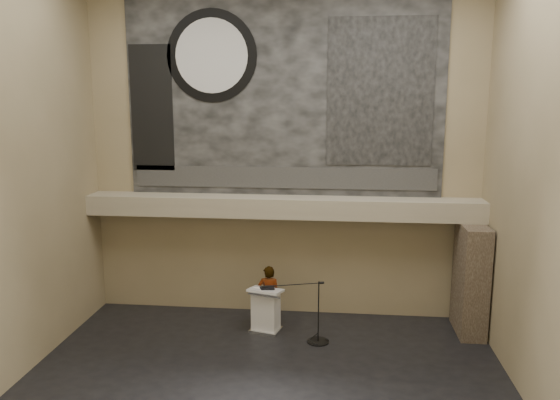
# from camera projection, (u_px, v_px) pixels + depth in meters

# --- Properties ---
(floor) EXTENTS (10.00, 10.00, 0.00)m
(floor) POSITION_uv_depth(u_px,v_px,m) (263.00, 387.00, 10.85)
(floor) COLOR black
(floor) RESTS_ON ground
(wall_back) EXTENTS (10.00, 0.02, 8.50)m
(wall_back) POSITION_uv_depth(u_px,v_px,m) (283.00, 154.00, 13.97)
(wall_back) COLOR #847654
(wall_back) RESTS_ON floor
(wall_front) EXTENTS (10.00, 0.02, 8.50)m
(wall_front) POSITION_uv_depth(u_px,v_px,m) (213.00, 226.00, 6.15)
(wall_front) COLOR #847654
(wall_front) RESTS_ON floor
(wall_left) EXTENTS (0.02, 8.00, 8.50)m
(wall_left) POSITION_uv_depth(u_px,v_px,m) (7.00, 172.00, 10.57)
(wall_left) COLOR #847654
(wall_left) RESTS_ON floor
(wall_right) EXTENTS (0.02, 8.00, 8.50)m
(wall_right) POSITION_uv_depth(u_px,v_px,m) (545.00, 180.00, 9.54)
(wall_right) COLOR #847654
(wall_right) RESTS_ON floor
(soffit) EXTENTS (10.00, 0.80, 0.50)m
(soffit) POSITION_uv_depth(u_px,v_px,m) (282.00, 207.00, 13.82)
(soffit) COLOR gray
(soffit) RESTS_ON wall_back
(sprinkler_left) EXTENTS (0.04, 0.04, 0.06)m
(sprinkler_left) POSITION_uv_depth(u_px,v_px,m) (219.00, 217.00, 13.99)
(sprinkler_left) COLOR #B2893D
(sprinkler_left) RESTS_ON soffit
(sprinkler_right) EXTENTS (0.04, 0.04, 0.06)m
(sprinkler_right) POSITION_uv_depth(u_px,v_px,m) (357.00, 220.00, 13.62)
(sprinkler_right) COLOR #B2893D
(sprinkler_right) RESTS_ON soffit
(banner) EXTENTS (8.00, 0.05, 5.00)m
(banner) POSITION_uv_depth(u_px,v_px,m) (283.00, 96.00, 13.67)
(banner) COLOR black
(banner) RESTS_ON wall_back
(banner_text_strip) EXTENTS (7.76, 0.02, 0.55)m
(banner_text_strip) POSITION_uv_depth(u_px,v_px,m) (283.00, 178.00, 14.01)
(banner_text_strip) COLOR #2C2C2C
(banner_text_strip) RESTS_ON banner
(banner_clock_rim) EXTENTS (2.30, 0.02, 2.30)m
(banner_clock_rim) POSITION_uv_depth(u_px,v_px,m) (212.00, 56.00, 13.63)
(banner_clock_rim) COLOR black
(banner_clock_rim) RESTS_ON banner
(banner_clock_face) EXTENTS (1.84, 0.02, 1.84)m
(banner_clock_face) POSITION_uv_depth(u_px,v_px,m) (211.00, 56.00, 13.61)
(banner_clock_face) COLOR silver
(banner_clock_face) RESTS_ON banner
(banner_building_print) EXTENTS (2.60, 0.02, 3.60)m
(banner_building_print) POSITION_uv_depth(u_px,v_px,m) (380.00, 92.00, 13.36)
(banner_building_print) COLOR black
(banner_building_print) RESTS_ON banner
(banner_brick_print) EXTENTS (1.10, 0.02, 3.20)m
(banner_brick_print) POSITION_uv_depth(u_px,v_px,m) (152.00, 108.00, 14.04)
(banner_brick_print) COLOR black
(banner_brick_print) RESTS_ON banner
(stone_pier) EXTENTS (0.60, 1.40, 2.70)m
(stone_pier) POSITION_uv_depth(u_px,v_px,m) (471.00, 279.00, 13.19)
(stone_pier) COLOR #3F3227
(stone_pier) RESTS_ON floor
(lectern) EXTENTS (0.91, 0.75, 1.14)m
(lectern) POSITION_uv_depth(u_px,v_px,m) (266.00, 310.00, 13.34)
(lectern) COLOR silver
(lectern) RESTS_ON floor
(binder) EXTENTS (0.39, 0.35, 0.04)m
(binder) POSITION_uv_depth(u_px,v_px,m) (267.00, 288.00, 13.25)
(binder) COLOR black
(binder) RESTS_ON lectern
(papers) EXTENTS (0.28, 0.32, 0.00)m
(papers) POSITION_uv_depth(u_px,v_px,m) (258.00, 289.00, 13.24)
(papers) COLOR white
(papers) RESTS_ON lectern
(speaker_person) EXTENTS (0.58, 0.38, 1.57)m
(speaker_person) POSITION_uv_depth(u_px,v_px,m) (269.00, 296.00, 13.65)
(speaker_person) COLOR silver
(speaker_person) RESTS_ON floor
(mic_stand) EXTENTS (1.54, 0.66, 1.50)m
(mic_stand) POSITION_uv_depth(u_px,v_px,m) (316.00, 333.00, 12.82)
(mic_stand) COLOR black
(mic_stand) RESTS_ON floor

